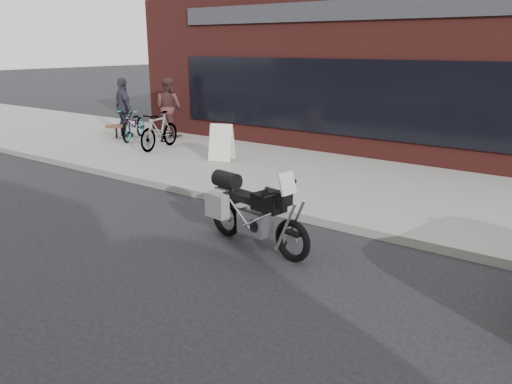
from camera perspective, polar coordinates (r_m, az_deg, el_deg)
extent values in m
plane|color=black|center=(6.34, -16.09, -12.95)|extent=(120.00, 120.00, 0.00)
cube|color=gray|center=(11.61, 11.87, 1.27)|extent=(44.00, 6.00, 0.15)
cube|color=#59201D|center=(18.48, 15.71, 13.39)|extent=(14.00, 10.00, 4.50)
cube|color=black|center=(13.93, 8.07, 10.75)|extent=(10.00, 0.08, 2.00)
cube|color=#2D2D32|center=(13.89, 8.45, 19.81)|extent=(10.00, 0.08, 0.50)
torus|color=black|center=(8.24, -3.42, -2.90)|extent=(0.65, 0.21, 0.65)
torus|color=black|center=(7.29, 4.19, -5.56)|extent=(0.65, 0.21, 0.65)
cube|color=#B7B7BC|center=(7.74, -0.10, -3.47)|extent=(0.57, 0.37, 0.37)
cube|color=black|center=(7.43, 1.47, -1.22)|extent=(0.52, 0.38, 0.25)
cube|color=black|center=(7.76, -1.11, -0.59)|extent=(0.57, 0.35, 0.12)
cube|color=black|center=(8.02, -2.78, -0.62)|extent=(0.32, 0.26, 0.13)
cube|color=black|center=(7.20, 3.14, -0.76)|extent=(0.21, 0.26, 0.21)
cube|color=silver|center=(7.09, 3.57, 0.99)|extent=(0.18, 0.31, 0.32)
cylinder|color=black|center=(7.23, 2.75, -0.14)|extent=(0.14, 0.67, 0.03)
cube|color=#B7B7BC|center=(8.06, -3.34, 0.47)|extent=(0.31, 0.33, 0.03)
cube|color=slate|center=(7.94, -4.48, -1.54)|extent=(0.43, 0.24, 0.39)
cylinder|color=black|center=(8.03, -3.36, 1.40)|extent=(0.50, 0.34, 0.27)
cylinder|color=#B7B7BC|center=(8.13, -1.25, -3.00)|extent=(0.54, 0.16, 0.19)
imported|color=gray|center=(16.42, -13.79, 7.53)|extent=(1.45, 1.92, 0.96)
imported|color=gray|center=(14.70, -10.99, 6.91)|extent=(0.83, 1.84, 1.07)
cube|color=white|center=(12.94, -4.11, 5.62)|extent=(0.66, 0.49, 0.95)
cube|color=white|center=(13.17, -3.76, 5.82)|extent=(0.66, 0.49, 0.95)
cylinder|color=black|center=(16.89, -15.66, 6.59)|extent=(0.06, 0.06, 0.36)
cylinder|color=brown|center=(16.86, -15.71, 7.25)|extent=(0.69, 0.69, 0.04)
imported|color=#4F2A2A|center=(16.61, -9.95, 9.51)|extent=(1.00, 0.82, 1.91)
imported|color=#32313E|center=(17.00, -14.89, 9.33)|extent=(1.20, 0.81, 1.90)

